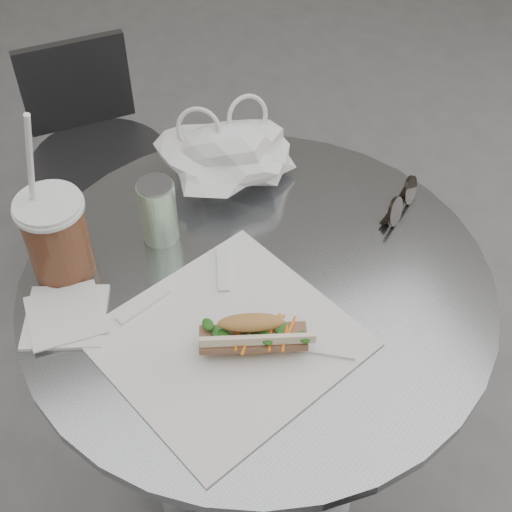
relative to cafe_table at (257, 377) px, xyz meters
name	(u,v)px	position (x,y,z in m)	size (l,w,h in m)	color
cafe_table	(257,377)	(0.00, 0.00, 0.00)	(0.76, 0.76, 0.74)	slate
chair_far	(104,188)	(-0.09, 0.83, -0.16)	(0.36, 0.36, 0.68)	#2D2D2F
sandwich_paper	(227,341)	(-0.09, -0.09, 0.28)	(0.34, 0.32, 0.00)	white
banh_mi	(252,335)	(-0.06, -0.12, 0.31)	(0.20, 0.14, 0.06)	#B78645
iced_coffee	(56,235)	(-0.27, 0.15, 0.35)	(0.11, 0.11, 0.31)	brown
sunglasses	(401,202)	(0.29, 0.05, 0.29)	(0.11, 0.08, 0.05)	black
plastic_bag	(229,157)	(0.05, 0.24, 0.33)	(0.22, 0.17, 0.11)	silver
napkin_stack	(66,316)	(-0.30, 0.05, 0.28)	(0.16, 0.16, 0.01)	white
drink_can	(158,211)	(-0.11, 0.16, 0.33)	(0.06, 0.06, 0.12)	#57965C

